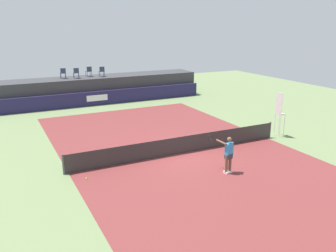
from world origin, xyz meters
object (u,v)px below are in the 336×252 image
(spectator_chair_center, at_px, (89,71))
(umpire_chair, at_px, (279,112))
(tennis_player, at_px, (228,154))
(tennis_ball, at_px, (86,178))
(net_post_near, at_px, (63,164))
(spectator_chair_far_left, at_px, (63,73))
(spectator_chair_left, at_px, (76,73))
(net_post_far, at_px, (270,130))
(spectator_chair_right, at_px, (102,71))

(spectator_chair_center, xyz_separation_m, umpire_chair, (7.67, -15.53, -1.11))
(tennis_player, relative_size, tennis_ball, 26.03)
(umpire_chair, bearing_deg, spectator_chair_center, 116.28)
(net_post_near, bearing_deg, spectator_chair_far_left, 78.60)
(spectator_chair_left, relative_size, net_post_near, 0.89)
(spectator_chair_center, bearing_deg, net_post_far, -65.60)
(umpire_chair, height_order, net_post_far, umpire_chair)
(tennis_player, bearing_deg, tennis_ball, 159.82)
(spectator_chair_far_left, bearing_deg, tennis_player, -78.38)
(spectator_chair_far_left, distance_m, spectator_chair_center, 2.27)
(spectator_chair_far_left, relative_size, spectator_chair_right, 1.00)
(spectator_chair_far_left, height_order, tennis_ball, spectator_chair_far_left)
(spectator_chair_far_left, bearing_deg, umpire_chair, -57.18)
(spectator_chair_right, distance_m, net_post_near, 16.39)
(spectator_chair_left, height_order, tennis_player, spectator_chair_left)
(spectator_chair_center, relative_size, tennis_player, 0.50)
(spectator_chair_far_left, distance_m, spectator_chair_left, 1.10)
(spectator_chair_center, height_order, net_post_near, spectator_chair_center)
(spectator_chair_left, xyz_separation_m, spectator_chair_center, (1.23, 0.51, 0.00))
(spectator_chair_left, bearing_deg, net_post_near, -105.39)
(spectator_chair_left, distance_m, umpire_chair, 17.49)
(net_post_far, bearing_deg, spectator_chair_far_left, 121.16)
(spectator_chair_right, height_order, tennis_player, spectator_chair_right)
(spectator_chair_left, bearing_deg, umpire_chair, -59.35)
(spectator_chair_left, height_order, tennis_ball, spectator_chair_left)
(umpire_chair, relative_size, tennis_player, 1.56)
(net_post_near, distance_m, tennis_ball, 1.35)
(spectator_chair_left, relative_size, net_post_far, 0.89)
(spectator_chair_right, bearing_deg, net_post_near, -113.08)
(spectator_chair_far_left, relative_size, umpire_chair, 0.32)
(tennis_ball, bearing_deg, tennis_player, -20.18)
(spectator_chair_left, bearing_deg, spectator_chair_right, -1.65)
(net_post_far, bearing_deg, net_post_near, 180.00)
(spectator_chair_left, bearing_deg, net_post_far, -61.14)
(spectator_chair_right, bearing_deg, umpire_chair, -65.98)
(spectator_chair_far_left, relative_size, tennis_player, 0.50)
(spectator_chair_left, relative_size, spectator_chair_right, 1.00)
(net_post_near, bearing_deg, tennis_ball, -50.93)
(spectator_chair_right, xyz_separation_m, tennis_ball, (-5.57, -15.92, -2.66))
(net_post_far, distance_m, tennis_player, 6.37)
(spectator_chair_right, xyz_separation_m, net_post_far, (6.03, -14.94, -2.19))
(umpire_chair, distance_m, net_post_near, 13.08)
(net_post_far, relative_size, tennis_ball, 14.71)
(umpire_chair, xyz_separation_m, tennis_ball, (-12.23, -0.97, -1.55))
(spectator_chair_far_left, xyz_separation_m, net_post_far, (9.30, -15.38, -2.19))
(spectator_chair_center, xyz_separation_m, net_post_near, (-5.36, -15.51, -2.19))
(net_post_far, bearing_deg, spectator_chair_left, 118.86)
(spectator_chair_far_left, xyz_separation_m, spectator_chair_center, (2.26, 0.13, 0.00))
(tennis_player, bearing_deg, spectator_chair_center, 94.77)
(spectator_chair_far_left, distance_m, tennis_player, 19.09)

